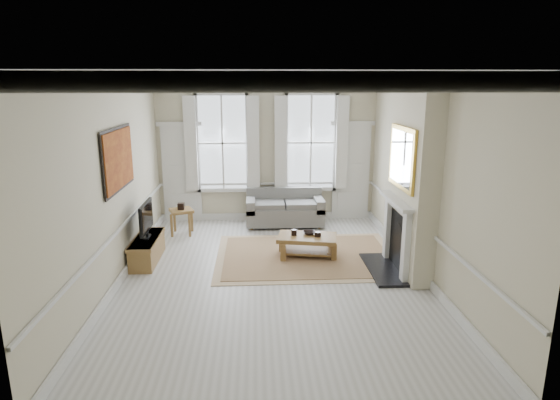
{
  "coord_description": "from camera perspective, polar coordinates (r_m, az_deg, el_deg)",
  "views": [
    {
      "loc": [
        -0.27,
        -7.56,
        3.3
      ],
      "look_at": [
        0.16,
        0.54,
        1.25
      ],
      "focal_mm": 30.0,
      "sensor_mm": 36.0,
      "label": 1
    }
  ],
  "objects": [
    {
      "name": "floor",
      "position": [
        8.25,
        -0.89,
        -9.4
      ],
      "size": [
        7.2,
        7.2,
        0.0
      ],
      "primitive_type": "plane",
      "color": "#B7B5AD",
      "rests_on": "ground"
    },
    {
      "name": "ceiling",
      "position": [
        7.56,
        -0.99,
        14.95
      ],
      "size": [
        7.2,
        7.2,
        0.0
      ],
      "primitive_type": "plane",
      "rotation": [
        3.14,
        0.0,
        0.0
      ],
      "color": "white",
      "rests_on": "back_wall"
    },
    {
      "name": "back_wall",
      "position": [
        11.27,
        -1.61,
        6.02
      ],
      "size": [
        5.2,
        0.0,
        5.2
      ],
      "primitive_type": "plane",
      "rotation": [
        1.57,
        0.0,
        0.0
      ],
      "color": "beige",
      "rests_on": "floor"
    },
    {
      "name": "left_wall",
      "position": [
        8.07,
        -19.74,
        1.91
      ],
      "size": [
        0.0,
        7.2,
        7.2
      ],
      "primitive_type": "plane",
      "rotation": [
        1.57,
        0.0,
        1.57
      ],
      "color": "beige",
      "rests_on": "floor"
    },
    {
      "name": "right_wall",
      "position": [
        8.24,
        17.46,
        2.33
      ],
      "size": [
        0.0,
        7.2,
        7.2
      ],
      "primitive_type": "plane",
      "rotation": [
        1.57,
        0.0,
        -1.57
      ],
      "color": "beige",
      "rests_on": "floor"
    },
    {
      "name": "window_left",
      "position": [
        11.22,
        -7.02,
        6.91
      ],
      "size": [
        1.26,
        0.2,
        2.2
      ],
      "primitive_type": null,
      "color": "#B2BCC6",
      "rests_on": "back_wall"
    },
    {
      "name": "window_right",
      "position": [
        11.27,
        3.77,
        7.02
      ],
      "size": [
        1.26,
        0.2,
        2.2
      ],
      "primitive_type": null,
      "color": "#B2BCC6",
      "rests_on": "back_wall"
    },
    {
      "name": "door_left",
      "position": [
        11.46,
        -11.9,
        3.06
      ],
      "size": [
        0.9,
        0.08,
        2.3
      ],
      "primitive_type": "cube",
      "color": "silver",
      "rests_on": "floor"
    },
    {
      "name": "door_right",
      "position": [
        11.56,
        8.65,
        3.3
      ],
      "size": [
        0.9,
        0.08,
        2.3
      ],
      "primitive_type": "cube",
      "color": "silver",
      "rests_on": "floor"
    },
    {
      "name": "painting",
      "position": [
        8.28,
        -19.1,
        4.72
      ],
      "size": [
        0.05,
        1.66,
        1.06
      ],
      "primitive_type": "cube",
      "color": "#B6631F",
      "rests_on": "left_wall"
    },
    {
      "name": "chimney_breast",
      "position": [
        8.36,
        15.87,
        2.62
      ],
      "size": [
        0.35,
        1.7,
        3.38
      ],
      "primitive_type": "cube",
      "color": "beige",
      "rests_on": "floor"
    },
    {
      "name": "hearth",
      "position": [
        8.72,
        12.45,
        -8.23
      ],
      "size": [
        0.55,
        1.5,
        0.05
      ],
      "primitive_type": "cube",
      "color": "black",
      "rests_on": "floor"
    },
    {
      "name": "fireplace",
      "position": [
        8.53,
        14.0,
        -3.76
      ],
      "size": [
        0.21,
        1.45,
        1.33
      ],
      "color": "silver",
      "rests_on": "floor"
    },
    {
      "name": "mirror",
      "position": [
        8.24,
        14.61,
        5.0
      ],
      "size": [
        0.06,
        1.26,
        1.06
      ],
      "primitive_type": "cube",
      "color": "gold",
      "rests_on": "chimney_breast"
    },
    {
      "name": "sofa",
      "position": [
        11.08,
        0.57,
        -1.22
      ],
      "size": [
        1.8,
        0.88,
        0.85
      ],
      "color": "slate",
      "rests_on": "floor"
    },
    {
      "name": "side_table",
      "position": [
        10.58,
        -11.92,
        -1.69
      ],
      "size": [
        0.61,
        0.61,
        0.57
      ],
      "rotation": [
        0.0,
        0.0,
        0.38
      ],
      "color": "brown",
      "rests_on": "floor"
    },
    {
      "name": "rug",
      "position": [
        9.19,
        3.3,
        -6.8
      ],
      "size": [
        3.5,
        2.6,
        0.02
      ],
      "primitive_type": "cube",
      "color": "#9F7A52",
      "rests_on": "floor"
    },
    {
      "name": "coffee_table",
      "position": [
        9.08,
        3.33,
        -4.86
      ],
      "size": [
        1.22,
        0.85,
        0.42
      ],
      "rotation": [
        0.0,
        0.0,
        -0.18
      ],
      "color": "brown",
      "rests_on": "rug"
    },
    {
      "name": "ceramic_pot_a",
      "position": [
        9.06,
        1.73,
        -3.98
      ],
      "size": [
        0.11,
        0.11,
        0.11
      ],
      "primitive_type": "cylinder",
      "color": "black",
      "rests_on": "coffee_table"
    },
    {
      "name": "ceramic_pot_b",
      "position": [
        9.01,
        4.64,
        -4.19
      ],
      "size": [
        0.12,
        0.12,
        0.09
      ],
      "primitive_type": "cylinder",
      "color": "black",
      "rests_on": "coffee_table"
    },
    {
      "name": "bowl",
      "position": [
        9.14,
        3.58,
        -4.0
      ],
      "size": [
        0.26,
        0.26,
        0.06
      ],
      "primitive_type": "imported",
      "rotation": [
        0.0,
        0.0,
        -0.05
      ],
      "color": "black",
      "rests_on": "coffee_table"
    },
    {
      "name": "tv_stand",
      "position": [
        9.23,
        -15.87,
        -5.81
      ],
      "size": [
        0.41,
        1.29,
        0.46
      ],
      "primitive_type": "cube",
      "color": "brown",
      "rests_on": "floor"
    },
    {
      "name": "tv",
      "position": [
        9.03,
        -16.0,
        -2.08
      ],
      "size": [
        0.08,
        0.9,
        0.68
      ],
      "color": "black",
      "rests_on": "tv_stand"
    }
  ]
}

